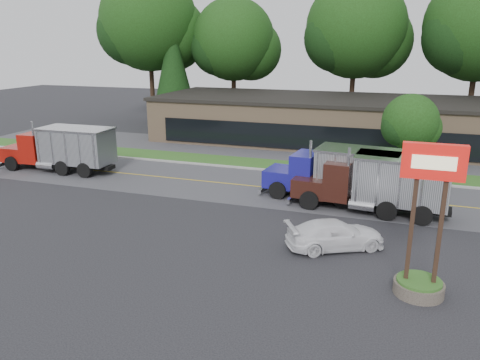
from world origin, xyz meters
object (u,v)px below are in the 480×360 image
object	(u,v)px
dump_truck_blue	(338,173)
dump_truck_maroon	(379,182)
rally_car	(335,235)
bilo_sign	(424,246)
dump_truck_red	(63,148)

from	to	relation	value
dump_truck_blue	dump_truck_maroon	distance (m)	2.71
dump_truck_maroon	rally_car	bearing A→B (deg)	78.94
bilo_sign	rally_car	world-z (taller)	bilo_sign
bilo_sign	dump_truck_red	xyz separation A→B (m)	(-25.01, 10.68, -0.21)
dump_truck_blue	rally_car	distance (m)	7.07
dump_truck_red	rally_car	distance (m)	22.64
bilo_sign	dump_truck_red	distance (m)	27.20
dump_truck_maroon	rally_car	xyz separation A→B (m)	(-1.63, -5.75, -1.13)
bilo_sign	rally_car	bearing A→B (deg)	138.58
bilo_sign	dump_truck_blue	size ratio (longest dim) A/B	0.71
dump_truck_red	dump_truck_blue	world-z (taller)	same
bilo_sign	rally_car	xyz separation A→B (m)	(-3.66, 3.23, -1.35)
bilo_sign	rally_car	size ratio (longest dim) A/B	1.28
bilo_sign	dump_truck_maroon	size ratio (longest dim) A/B	0.67
dump_truck_maroon	dump_truck_red	bearing A→B (deg)	0.55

